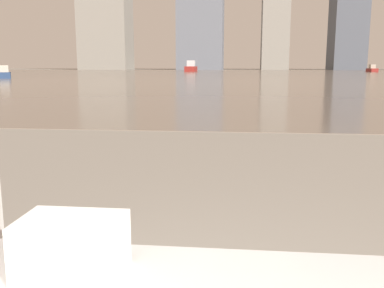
% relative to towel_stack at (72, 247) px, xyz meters
% --- Properties ---
extents(towel_stack, '(0.27, 0.19, 0.16)m').
position_rel_towel_stack_xyz_m(towel_stack, '(0.00, 0.00, 0.00)').
color(towel_stack, white).
rests_on(towel_stack, bathtub).
extents(harbor_water, '(180.00, 110.00, 0.01)m').
position_rel_towel_stack_xyz_m(harbor_water, '(0.11, 61.12, -0.63)').
color(harbor_water, gray).
rests_on(harbor_water, ground_plane).
extents(harbor_boat_1, '(2.33, 3.14, 1.13)m').
position_rel_towel_stack_xyz_m(harbor_boat_1, '(-20.21, 35.30, -0.23)').
color(harbor_boat_1, navy).
rests_on(harbor_boat_1, harbor_water).
extents(harbor_boat_2, '(1.91, 5.49, 2.06)m').
position_rel_towel_stack_xyz_m(harbor_boat_2, '(-8.59, 81.13, 0.10)').
color(harbor_boat_2, maroon).
rests_on(harbor_boat_2, harbor_water).
extents(harbor_boat_3, '(1.19, 3.46, 1.30)m').
position_rel_towel_stack_xyz_m(harbor_boat_3, '(24.18, 79.51, -0.17)').
color(harbor_boat_3, maroon).
rests_on(harbor_boat_3, harbor_water).
extents(skyline_tower_0, '(13.30, 10.12, 31.75)m').
position_rel_towel_stack_xyz_m(skyline_tower_0, '(-36.23, 117.12, 15.24)').
color(skyline_tower_0, gray).
rests_on(skyline_tower_0, ground_plane).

